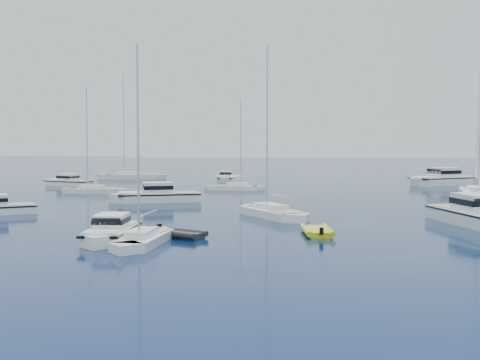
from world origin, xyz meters
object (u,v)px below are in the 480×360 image
Objects in this scene: motor_cruiser_near at (111,240)px; sailboat_fore at (144,244)px; motor_cruiser_right at (478,225)px; tender_yellow at (317,234)px.

motor_cruiser_near is 0.65× the size of sailboat_fore.
motor_cruiser_right is at bearing -151.02° from sailboat_fore.
motor_cruiser_right reaches higher than tender_yellow.
motor_cruiser_right is (23.64, 11.19, 0.00)m from motor_cruiser_near.
motor_cruiser_near is at bearing -25.25° from sailboat_fore.
motor_cruiser_right is at bearing 18.82° from tender_yellow.
sailboat_fore is at bearing -160.49° from tender_yellow.
tender_yellow is at bearing -166.94° from motor_cruiser_near.
motor_cruiser_near is 2.74m from sailboat_fore.
tender_yellow is (9.87, 5.83, 0.00)m from sailboat_fore.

